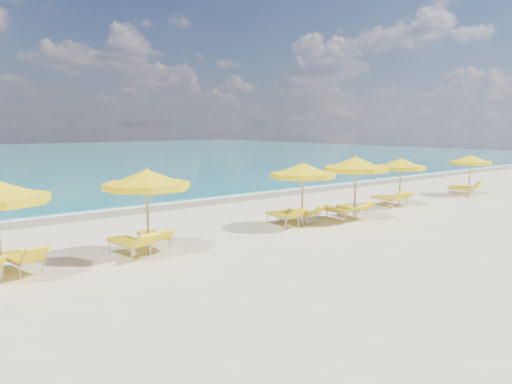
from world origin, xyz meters
TOP-DOWN VIEW (x-y plane):
  - ground_plane at (0.00, 0.00)m, footprint 120.00×120.00m
  - wet_sand_band at (0.00, 7.40)m, footprint 120.00×2.60m
  - foam_line at (0.00, 8.20)m, footprint 120.00×1.20m
  - whitecap_far at (8.00, 24.00)m, footprint 18.00×0.30m
  - umbrella_2 at (-5.22, 0.00)m, footprint 3.18×3.18m
  - umbrella_3 at (0.95, 0.00)m, footprint 2.40×2.40m
  - umbrella_4 at (3.41, -0.40)m, footprint 3.14×3.14m
  - umbrella_5 at (7.70, 0.54)m, footprint 2.68×2.68m
  - umbrella_6 at (13.69, 0.38)m, footprint 2.37×2.37m
  - lounger_1_right at (-8.54, 0.40)m, footprint 0.91×1.88m
  - lounger_2_left at (-5.72, 0.15)m, footprint 0.80×1.97m
  - lounger_2_right at (-4.77, 0.54)m, footprint 0.85×1.87m
  - lounger_3_left at (0.56, 0.59)m, footprint 0.91×1.97m
  - lounger_3_right at (1.38, 0.59)m, footprint 0.90×1.97m
  - lounger_4_left at (3.00, 0.15)m, footprint 0.84×2.04m
  - lounger_4_right at (3.93, 0.10)m, footprint 0.86×1.82m
  - lounger_5_left at (7.17, 0.87)m, footprint 0.87×1.86m
  - lounger_5_right at (8.09, 1.00)m, footprint 0.75×1.68m
  - lounger_6_left at (13.23, 0.54)m, footprint 0.61×1.76m
  - lounger_6_right at (14.22, 0.97)m, footprint 0.67×1.67m

SIDE VIEW (x-z plane):
  - ground_plane at x=0.00m, z-range 0.00..0.00m
  - wet_sand_band at x=0.00m, z-range -0.01..0.01m
  - foam_line at x=0.00m, z-range -0.01..0.01m
  - whitecap_far at x=8.00m, z-range -0.03..0.03m
  - lounger_5_right at x=8.09m, z-range -0.13..0.52m
  - lounger_6_right at x=14.22m, z-range -0.17..0.58m
  - lounger_6_left at x=13.23m, z-range -0.11..0.52m
  - lounger_4_right at x=3.93m, z-range -0.18..0.61m
  - lounger_2_right at x=-4.77m, z-range -0.16..0.60m
  - lounger_5_left at x=7.17m, z-range -0.19..0.64m
  - lounger_1_right at x=-8.54m, z-range -0.20..0.66m
  - lounger_3_right at x=1.38m, z-range -0.17..0.63m
  - lounger_4_left at x=3.00m, z-range -0.13..0.60m
  - lounger_3_left at x=0.56m, z-range -0.18..0.64m
  - lounger_2_left at x=-5.72m, z-range -0.19..0.66m
  - umbrella_6 at x=13.69m, z-range 0.76..2.93m
  - umbrella_5 at x=7.70m, z-range 0.79..3.02m
  - umbrella_3 at x=0.95m, z-range 0.84..3.23m
  - umbrella_2 at x=-5.22m, z-range 0.88..3.39m
  - umbrella_4 at x=3.41m, z-range 0.89..3.43m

